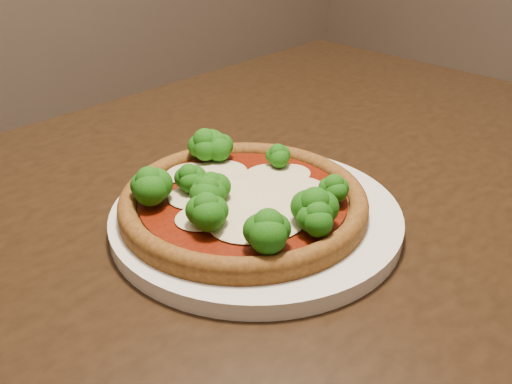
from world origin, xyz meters
TOP-DOWN VIEW (x-y plane):
  - dining_table at (-0.20, -0.13)m, footprint 1.42×1.04m
  - plate at (-0.22, -0.15)m, footprint 0.31×0.31m
  - pizza at (-0.23, -0.14)m, footprint 0.27×0.27m

SIDE VIEW (x-z plane):
  - dining_table at x=-0.20m, z-range 0.29..1.04m
  - plate at x=-0.22m, z-range 0.75..0.77m
  - pizza at x=-0.23m, z-range 0.75..0.82m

